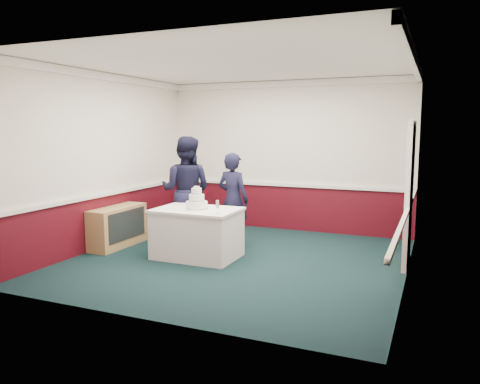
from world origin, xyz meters
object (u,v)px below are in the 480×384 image
at_px(wedding_cake, 197,202).
at_px(person_man, 186,190).
at_px(cake_table, 197,233).
at_px(cake_knife, 189,211).
at_px(champagne_flute, 217,205).
at_px(person_woman, 233,200).
at_px(sideboard, 118,227).

distance_m(wedding_cake, person_man, 0.98).
xyz_separation_m(cake_table, cake_knife, (-0.03, -0.20, 0.39)).
height_order(cake_knife, champagne_flute, champagne_flute).
distance_m(cake_table, wedding_cake, 0.50).
xyz_separation_m(wedding_cake, person_woman, (0.23, 0.90, -0.08)).
height_order(wedding_cake, person_man, person_man).
relative_size(cake_table, person_woman, 0.80).
height_order(sideboard, cake_table, cake_table).
bearing_deg(wedding_cake, person_woman, 75.47).
bearing_deg(cake_knife, person_woman, 78.96).
bearing_deg(person_man, sideboard, 23.46).
bearing_deg(wedding_cake, champagne_flute, -29.25).
distance_m(cake_table, person_man, 1.12).
xyz_separation_m(sideboard, cake_knife, (1.59, -0.29, 0.44)).
bearing_deg(wedding_cake, cake_knife, -98.53).
xyz_separation_m(sideboard, wedding_cake, (1.62, -0.09, 0.55)).
bearing_deg(cake_knife, sideboard, 172.04).
xyz_separation_m(champagne_flute, person_man, (-1.12, 1.03, 0.03)).
distance_m(cake_knife, person_woman, 1.13).
bearing_deg(champagne_flute, person_woman, 102.81).
relative_size(sideboard, person_man, 0.63).
height_order(champagne_flute, person_woman, person_woman).
relative_size(champagne_flute, person_woman, 0.12).
bearing_deg(person_man, cake_knife, 111.69).
distance_m(cake_table, person_woman, 1.02).
relative_size(sideboard, cake_table, 0.91).
bearing_deg(sideboard, cake_table, -3.20).
bearing_deg(wedding_cake, cake_table, -90.00).
xyz_separation_m(cake_table, wedding_cake, (0.00, 0.00, 0.50)).
distance_m(champagne_flute, person_man, 1.52).
distance_m(sideboard, person_woman, 2.07).
distance_m(sideboard, wedding_cake, 1.71).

